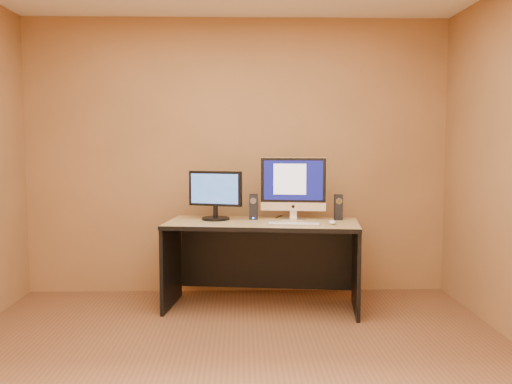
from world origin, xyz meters
TOP-DOWN VIEW (x-y plane):
  - floor at (0.00, 0.00)m, footprint 4.00×4.00m
  - walls at (0.00, 0.00)m, footprint 4.00×4.00m
  - desk at (0.22, 1.40)m, footprint 1.71×0.92m
  - imac at (0.50, 1.55)m, footprint 0.61×0.30m
  - second_monitor at (-0.19, 1.55)m, footprint 0.54×0.39m
  - speaker_left at (0.15, 1.57)m, footprint 0.08×0.08m
  - speaker_right at (0.89, 1.52)m, footprint 0.07×0.07m
  - keyboard at (0.47, 1.21)m, footprint 0.45×0.18m
  - mouse at (0.80, 1.24)m, footprint 0.07×0.11m
  - cable_a at (0.52, 1.65)m, footprint 0.04×0.22m
  - cable_b at (0.38, 1.72)m, footprint 0.07×0.18m

SIDE VIEW (x-z plane):
  - floor at x=0.00m, z-range 0.00..0.00m
  - desk at x=0.22m, z-range 0.00..0.76m
  - cable_a at x=0.52m, z-range 0.76..0.76m
  - cable_b at x=0.38m, z-range 0.76..0.76m
  - keyboard at x=0.47m, z-range 0.76..0.77m
  - mouse at x=0.80m, z-range 0.76..0.79m
  - speaker_left at x=0.15m, z-range 0.76..0.98m
  - speaker_right at x=0.89m, z-range 0.76..0.98m
  - second_monitor at x=-0.19m, z-range 0.76..1.19m
  - imac at x=0.50m, z-range 0.76..1.32m
  - walls at x=0.00m, z-range 0.00..2.60m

